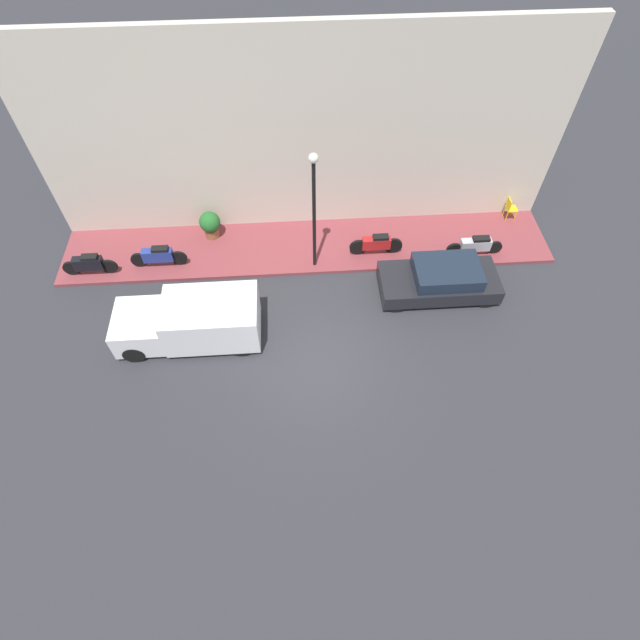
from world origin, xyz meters
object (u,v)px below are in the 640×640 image
object	(u,v)px
parked_car	(441,280)
motorcycle_black	(89,264)
scooter_silver	(476,245)
motorcycle_blue	(158,256)
motorcycle_red	(376,244)
cafe_chair	(510,208)
potted_plant	(210,224)
streetlamp	(314,200)
delivery_van	(190,321)

from	to	relation	value
parked_car	motorcycle_black	world-z (taller)	parked_car
scooter_silver	motorcycle_blue	xyz separation A→B (m)	(0.19, 11.43, 0.03)
motorcycle_red	cafe_chair	bearing A→B (deg)	-73.87
motorcycle_red	potted_plant	xyz separation A→B (m)	(1.32, 6.07, 0.14)
potted_plant	cafe_chair	xyz separation A→B (m)	(0.24, -11.47, -0.07)
motorcycle_red	potted_plant	distance (m)	6.22
streetlamp	delivery_van	bearing A→B (deg)	125.06
potted_plant	streetlamp	bearing A→B (deg)	-114.70
parked_car	delivery_van	size ratio (longest dim) A/B	0.89
parked_car	cafe_chair	bearing A→B (deg)	-44.98
scooter_silver	motorcycle_red	bearing A→B (deg)	85.58
parked_car	motorcycle_blue	bearing A→B (deg)	79.62
motorcycle_black	scooter_silver	distance (m)	13.81
scooter_silver	potted_plant	world-z (taller)	potted_plant
delivery_van	streetlamp	bearing A→B (deg)	-54.94
parked_car	potted_plant	world-z (taller)	parked_car
delivery_van	motorcycle_black	xyz separation A→B (m)	(2.96, 3.84, -0.24)
scooter_silver	motorcycle_blue	bearing A→B (deg)	89.04
motorcycle_red	cafe_chair	distance (m)	5.62
parked_car	streetlamp	distance (m)	5.11
motorcycle_black	motorcycle_red	size ratio (longest dim) A/B	0.98
delivery_van	motorcycle_black	distance (m)	4.86
scooter_silver	motorcycle_blue	distance (m)	11.44
parked_car	scooter_silver	distance (m)	2.29
motorcycle_blue	scooter_silver	bearing A→B (deg)	-90.96
scooter_silver	streetlamp	distance (m)	6.39
motorcycle_blue	streetlamp	world-z (taller)	streetlamp
streetlamp	scooter_silver	bearing A→B (deg)	-88.62
parked_car	delivery_van	distance (m)	8.45
motorcycle_red	scooter_silver	bearing A→B (deg)	-94.42
delivery_van	motorcycle_black	size ratio (longest dim) A/B	2.39
motorcycle_black	parked_car	bearing A→B (deg)	-97.26
delivery_van	motorcycle_red	bearing A→B (deg)	-62.67
delivery_van	cafe_chair	xyz separation A→B (m)	(4.85, -11.77, -0.17)
parked_car	motorcycle_red	xyz separation A→B (m)	(1.88, 1.96, -0.01)
motorcycle_red	motorcycle_blue	xyz separation A→B (m)	(-0.09, 7.84, 0.00)
delivery_van	streetlamp	world-z (taller)	streetlamp
parked_car	potted_plant	bearing A→B (deg)	68.23
motorcycle_red	streetlamp	size ratio (longest dim) A/B	0.42
delivery_van	potted_plant	size ratio (longest dim) A/B	4.21
streetlamp	potted_plant	xyz separation A→B (m)	(1.74, 3.79, -2.34)
parked_car	motorcycle_black	size ratio (longest dim) A/B	2.13
motorcycle_red	motorcycle_blue	bearing A→B (deg)	90.64
motorcycle_red	scooter_silver	size ratio (longest dim) A/B	0.95
cafe_chair	motorcycle_red	bearing A→B (deg)	106.13
motorcycle_red	motorcycle_black	bearing A→B (deg)	91.86
motorcycle_blue	streetlamp	bearing A→B (deg)	-93.42
delivery_van	cafe_chair	bearing A→B (deg)	-67.59
motorcycle_blue	potted_plant	bearing A→B (deg)	-51.32
cafe_chair	streetlamp	bearing A→B (deg)	104.47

